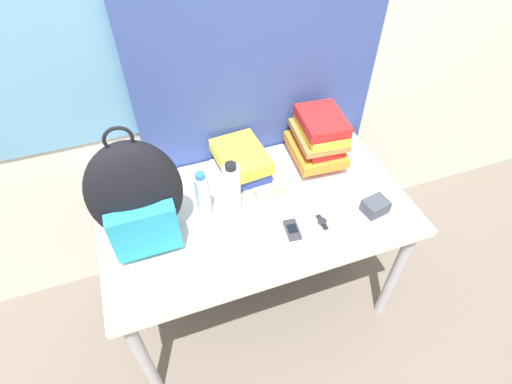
{
  "coord_description": "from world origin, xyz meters",
  "views": [
    {
      "loc": [
        -0.37,
        -0.68,
        1.95
      ],
      "look_at": [
        0.0,
        0.36,
        0.8
      ],
      "focal_mm": 28.0,
      "sensor_mm": 36.0,
      "label": 1
    }
  ],
  "objects_px": {
    "camera_pouch": "(375,206)",
    "wristwatch": "(322,222)",
    "book_stack_left": "(242,164)",
    "book_stack_center": "(318,139)",
    "cell_phone": "(292,230)",
    "sports_bottle": "(232,192)",
    "sunglasses_case": "(271,189)",
    "sunscreen_bottle": "(264,207)",
    "water_bottle": "(203,196)",
    "backpack": "(137,197)"
  },
  "relations": [
    {
      "from": "camera_pouch",
      "to": "wristwatch",
      "type": "relative_size",
      "value": 1.34
    },
    {
      "from": "book_stack_left",
      "to": "wristwatch",
      "type": "bearing_deg",
      "value": -59.33
    },
    {
      "from": "book_stack_center",
      "to": "cell_phone",
      "type": "bearing_deg",
      "value": -127.3
    },
    {
      "from": "book_stack_left",
      "to": "cell_phone",
      "type": "xyz_separation_m",
      "value": [
        0.09,
        -0.37,
        -0.06
      ]
    },
    {
      "from": "sports_bottle",
      "to": "book_stack_center",
      "type": "bearing_deg",
      "value": 22.82
    },
    {
      "from": "sunglasses_case",
      "to": "wristwatch",
      "type": "distance_m",
      "value": 0.27
    },
    {
      "from": "sunscreen_bottle",
      "to": "cell_phone",
      "type": "bearing_deg",
      "value": -44.94
    },
    {
      "from": "water_bottle",
      "to": "sunglasses_case",
      "type": "height_order",
      "value": "water_bottle"
    },
    {
      "from": "book_stack_center",
      "to": "wristwatch",
      "type": "xyz_separation_m",
      "value": [
        -0.14,
        -0.36,
        -0.12
      ]
    },
    {
      "from": "backpack",
      "to": "sunglasses_case",
      "type": "distance_m",
      "value": 0.58
    },
    {
      "from": "water_bottle",
      "to": "sunscreen_bottle",
      "type": "bearing_deg",
      "value": -27.38
    },
    {
      "from": "cell_phone",
      "to": "camera_pouch",
      "type": "xyz_separation_m",
      "value": [
        0.36,
        -0.02,
        0.02
      ]
    },
    {
      "from": "sunscreen_bottle",
      "to": "camera_pouch",
      "type": "relative_size",
      "value": 1.64
    },
    {
      "from": "backpack",
      "to": "book_stack_left",
      "type": "height_order",
      "value": "backpack"
    },
    {
      "from": "backpack",
      "to": "book_stack_center",
      "type": "xyz_separation_m",
      "value": [
        0.82,
        0.19,
        -0.1
      ]
    },
    {
      "from": "camera_pouch",
      "to": "book_stack_left",
      "type": "bearing_deg",
      "value": 139.36
    },
    {
      "from": "water_bottle",
      "to": "sports_bottle",
      "type": "bearing_deg",
      "value": -16.37
    },
    {
      "from": "sports_bottle",
      "to": "cell_phone",
      "type": "xyz_separation_m",
      "value": [
        0.19,
        -0.17,
        -0.12
      ]
    },
    {
      "from": "book_stack_center",
      "to": "sunscreen_bottle",
      "type": "height_order",
      "value": "book_stack_center"
    },
    {
      "from": "sunscreen_bottle",
      "to": "camera_pouch",
      "type": "distance_m",
      "value": 0.46
    },
    {
      "from": "cell_phone",
      "to": "water_bottle",
      "type": "bearing_deg",
      "value": 146.73
    },
    {
      "from": "sunglasses_case",
      "to": "wristwatch",
      "type": "height_order",
      "value": "sunglasses_case"
    },
    {
      "from": "sunscreen_bottle",
      "to": "book_stack_center",
      "type": "bearing_deg",
      "value": 37.19
    },
    {
      "from": "book_stack_left",
      "to": "camera_pouch",
      "type": "xyz_separation_m",
      "value": [
        0.45,
        -0.39,
        -0.04
      ]
    },
    {
      "from": "cell_phone",
      "to": "sunglasses_case",
      "type": "bearing_deg",
      "value": 90.99
    },
    {
      "from": "book_stack_center",
      "to": "camera_pouch",
      "type": "xyz_separation_m",
      "value": [
        0.09,
        -0.38,
        -0.09
      ]
    },
    {
      "from": "book_stack_center",
      "to": "sunscreen_bottle",
      "type": "distance_m",
      "value": 0.46
    },
    {
      "from": "book_stack_left",
      "to": "sports_bottle",
      "type": "bearing_deg",
      "value": -117.2
    },
    {
      "from": "sunscreen_bottle",
      "to": "cell_phone",
      "type": "distance_m",
      "value": 0.14
    },
    {
      "from": "wristwatch",
      "to": "water_bottle",
      "type": "bearing_deg",
      "value": 155.49
    },
    {
      "from": "sunglasses_case",
      "to": "sports_bottle",
      "type": "bearing_deg",
      "value": -161.43
    },
    {
      "from": "sports_bottle",
      "to": "backpack",
      "type": "bearing_deg",
      "value": 179.69
    },
    {
      "from": "sunscreen_bottle",
      "to": "backpack",
      "type": "bearing_deg",
      "value": 169.89
    },
    {
      "from": "sunscreen_bottle",
      "to": "wristwatch",
      "type": "distance_m",
      "value": 0.25
    },
    {
      "from": "book_stack_left",
      "to": "sports_bottle",
      "type": "distance_m",
      "value": 0.24
    },
    {
      "from": "book_stack_left",
      "to": "water_bottle",
      "type": "height_order",
      "value": "water_bottle"
    },
    {
      "from": "book_stack_left",
      "to": "book_stack_center",
      "type": "relative_size",
      "value": 0.96
    },
    {
      "from": "water_bottle",
      "to": "cell_phone",
      "type": "distance_m",
      "value": 0.38
    },
    {
      "from": "water_bottle",
      "to": "sunscreen_bottle",
      "type": "height_order",
      "value": "water_bottle"
    },
    {
      "from": "sunscreen_bottle",
      "to": "cell_phone",
      "type": "relative_size",
      "value": 1.72
    },
    {
      "from": "backpack",
      "to": "cell_phone",
      "type": "xyz_separation_m",
      "value": [
        0.54,
        -0.17,
        -0.21
      ]
    },
    {
      "from": "sports_bottle",
      "to": "wristwatch",
      "type": "bearing_deg",
      "value": -27.08
    },
    {
      "from": "book_stack_center",
      "to": "sunscreen_bottle",
      "type": "xyz_separation_m",
      "value": [
        -0.36,
        -0.28,
        -0.04
      ]
    },
    {
      "from": "backpack",
      "to": "book_stack_left",
      "type": "bearing_deg",
      "value": 23.98
    },
    {
      "from": "camera_pouch",
      "to": "book_stack_center",
      "type": "bearing_deg",
      "value": 102.84
    },
    {
      "from": "backpack",
      "to": "camera_pouch",
      "type": "xyz_separation_m",
      "value": [
        0.9,
        -0.18,
        -0.19
      ]
    },
    {
      "from": "book_stack_left",
      "to": "cell_phone",
      "type": "relative_size",
      "value": 2.68
    },
    {
      "from": "book_stack_left",
      "to": "water_bottle",
      "type": "xyz_separation_m",
      "value": [
        -0.22,
        -0.17,
        0.04
      ]
    },
    {
      "from": "backpack",
      "to": "wristwatch",
      "type": "relative_size",
      "value": 6.36
    },
    {
      "from": "sports_bottle",
      "to": "sunscreen_bottle",
      "type": "height_order",
      "value": "sports_bottle"
    }
  ]
}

